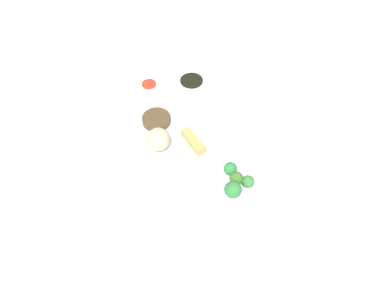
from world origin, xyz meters
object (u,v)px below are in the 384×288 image
(main_plate, at_px, (175,134))
(soy_sauce_bowl, at_px, (192,85))
(sauce_ramekin_sweet_and_sour, at_px, (149,88))
(broccoli_plate, at_px, (239,185))

(main_plate, height_order, soy_sauce_bowl, soy_sauce_bowl)
(sauce_ramekin_sweet_and_sour, bearing_deg, main_plate, 112.99)
(broccoli_plate, height_order, sauce_ramekin_sweet_and_sour, sauce_ramekin_sweet_and_sour)
(broccoli_plate, xyz_separation_m, soy_sauce_bowl, (0.13, -0.42, 0.01))
(soy_sauce_bowl, bearing_deg, sauce_ramekin_sweet_and_sour, 3.15)
(main_plate, relative_size, broccoli_plate, 1.49)
(main_plate, height_order, sauce_ramekin_sweet_and_sour, sauce_ramekin_sweet_and_sour)
(soy_sauce_bowl, distance_m, sauce_ramekin_sweet_and_sour, 0.15)
(main_plate, relative_size, sauce_ramekin_sweet_and_sour, 4.62)
(broccoli_plate, distance_m, sauce_ramekin_sweet_and_sour, 0.49)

